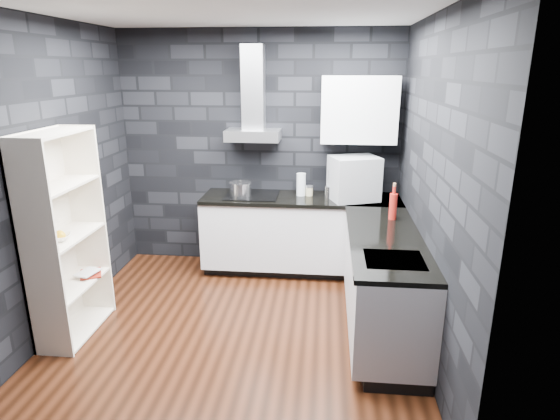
% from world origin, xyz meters
% --- Properties ---
extents(ground, '(3.20, 3.20, 0.00)m').
position_xyz_m(ground, '(0.00, 0.00, 0.00)').
color(ground, '#3A1A0D').
extents(ceiling, '(3.20, 3.20, 0.00)m').
position_xyz_m(ceiling, '(0.00, 0.00, 2.70)').
color(ceiling, silver).
extents(wall_back, '(3.20, 0.05, 2.70)m').
position_xyz_m(wall_back, '(0.00, 1.62, 1.35)').
color(wall_back, black).
rests_on(wall_back, ground).
extents(wall_front, '(3.20, 0.05, 2.70)m').
position_xyz_m(wall_front, '(0.00, -1.62, 1.35)').
color(wall_front, black).
rests_on(wall_front, ground).
extents(wall_left, '(0.05, 3.20, 2.70)m').
position_xyz_m(wall_left, '(-1.62, 0.00, 1.35)').
color(wall_left, black).
rests_on(wall_left, ground).
extents(wall_right, '(0.05, 3.20, 2.70)m').
position_xyz_m(wall_right, '(1.62, 0.00, 1.35)').
color(wall_right, black).
rests_on(wall_right, ground).
extents(toekick_back, '(2.18, 0.50, 0.10)m').
position_xyz_m(toekick_back, '(0.50, 1.34, 0.05)').
color(toekick_back, black).
rests_on(toekick_back, ground).
extents(toekick_right, '(0.50, 1.78, 0.10)m').
position_xyz_m(toekick_right, '(1.34, 0.10, 0.05)').
color(toekick_right, black).
rests_on(toekick_right, ground).
extents(counter_back_cab, '(2.20, 0.60, 0.76)m').
position_xyz_m(counter_back_cab, '(0.50, 1.30, 0.48)').
color(counter_back_cab, silver).
rests_on(counter_back_cab, ground).
extents(counter_right_cab, '(0.60, 1.80, 0.76)m').
position_xyz_m(counter_right_cab, '(1.30, 0.10, 0.48)').
color(counter_right_cab, silver).
rests_on(counter_right_cab, ground).
extents(counter_back_top, '(2.20, 0.62, 0.04)m').
position_xyz_m(counter_back_top, '(0.50, 1.29, 0.88)').
color(counter_back_top, black).
rests_on(counter_back_top, counter_back_cab).
extents(counter_right_top, '(0.62, 1.80, 0.04)m').
position_xyz_m(counter_right_top, '(1.29, 0.10, 0.88)').
color(counter_right_top, black).
rests_on(counter_right_top, counter_right_cab).
extents(counter_corner_top, '(0.62, 0.62, 0.04)m').
position_xyz_m(counter_corner_top, '(1.30, 1.30, 0.88)').
color(counter_corner_top, black).
rests_on(counter_corner_top, counter_right_cab).
extents(hood_body, '(0.60, 0.34, 0.12)m').
position_xyz_m(hood_body, '(-0.05, 1.43, 1.56)').
color(hood_body, silver).
rests_on(hood_body, wall_back).
extents(hood_chimney, '(0.24, 0.20, 0.90)m').
position_xyz_m(hood_chimney, '(-0.05, 1.50, 2.07)').
color(hood_chimney, silver).
rests_on(hood_chimney, hood_body).
extents(upper_cabinet, '(0.80, 0.35, 0.70)m').
position_xyz_m(upper_cabinet, '(1.10, 1.43, 1.85)').
color(upper_cabinet, silver).
rests_on(upper_cabinet, wall_back).
extents(cooktop, '(0.58, 0.50, 0.01)m').
position_xyz_m(cooktop, '(-0.05, 1.30, 0.91)').
color(cooktop, black).
rests_on(cooktop, counter_back_top).
extents(sink_rim, '(0.44, 0.40, 0.01)m').
position_xyz_m(sink_rim, '(1.30, -0.40, 0.89)').
color(sink_rim, silver).
rests_on(sink_rim, counter_right_top).
extents(pot, '(0.27, 0.27, 0.14)m').
position_xyz_m(pot, '(-0.17, 1.24, 0.98)').
color(pot, '#B5B4B9').
rests_on(pot, cooktop).
extents(glass_vase, '(0.11, 0.11, 0.25)m').
position_xyz_m(glass_vase, '(0.50, 1.37, 1.03)').
color(glass_vase, white).
rests_on(glass_vase, counter_back_top).
extents(storage_jar, '(0.08, 0.08, 0.10)m').
position_xyz_m(storage_jar, '(0.59, 1.36, 0.95)').
color(storage_jar, tan).
rests_on(storage_jar, counter_back_top).
extents(utensil_crock, '(0.12, 0.12, 0.13)m').
position_xyz_m(utensil_crock, '(0.81, 1.30, 0.97)').
color(utensil_crock, '#B5B4B9').
rests_on(utensil_crock, counter_back_top).
extents(appliance_garage, '(0.59, 0.53, 0.49)m').
position_xyz_m(appliance_garage, '(1.07, 1.25, 1.12)').
color(appliance_garage, '#A7AAAE').
rests_on(appliance_garage, counter_back_top).
extents(red_bottle, '(0.08, 0.08, 0.25)m').
position_xyz_m(red_bottle, '(1.41, 0.59, 1.02)').
color(red_bottle, '#A91D15').
rests_on(red_bottle, counter_right_top).
extents(bookshelf, '(0.59, 0.87, 1.80)m').
position_xyz_m(bookshelf, '(-1.42, -0.19, 0.90)').
color(bookshelf, white).
rests_on(bookshelf, ground).
extents(fruit_bowl, '(0.25, 0.25, 0.05)m').
position_xyz_m(fruit_bowl, '(-1.42, -0.30, 0.94)').
color(fruit_bowl, white).
rests_on(fruit_bowl, bookshelf).
extents(book_red, '(0.17, 0.10, 0.24)m').
position_xyz_m(book_red, '(-1.44, -0.02, 0.57)').
color(book_red, maroon).
rests_on(book_red, bookshelf).
extents(book_second, '(0.15, 0.05, 0.21)m').
position_xyz_m(book_second, '(-1.43, -0.00, 0.59)').
color(book_second, '#B2B2B2').
rests_on(book_second, bookshelf).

